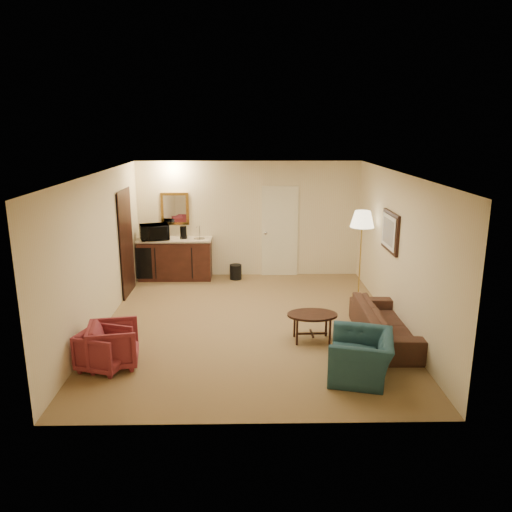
% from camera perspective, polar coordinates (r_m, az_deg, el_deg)
% --- Properties ---
extents(ground, '(6.00, 6.00, 0.00)m').
position_cam_1_polar(ground, '(8.75, -0.72, -7.78)').
color(ground, olive).
rests_on(ground, ground).
extents(room_walls, '(5.02, 6.01, 2.61)m').
position_cam_1_polar(room_walls, '(9.01, -1.41, 4.26)').
color(room_walls, beige).
rests_on(room_walls, ground).
extents(wetbar_cabinet, '(1.64, 0.58, 0.92)m').
position_cam_1_polar(wetbar_cabinet, '(11.31, -9.20, -0.31)').
color(wetbar_cabinet, '#3B1A13').
rests_on(wetbar_cabinet, ground).
extents(sofa, '(0.60, 1.95, 0.76)m').
position_cam_1_polar(sofa, '(8.26, 14.50, -6.85)').
color(sofa, black).
rests_on(sofa, ground).
extents(teal_armchair, '(0.82, 1.07, 0.83)m').
position_cam_1_polar(teal_armchair, '(7.01, 11.95, -10.37)').
color(teal_armchair, '#224A55').
rests_on(teal_armchair, ground).
extents(rose_chair_near, '(0.74, 0.77, 0.69)m').
position_cam_1_polar(rose_chair_near, '(7.50, -15.97, -9.50)').
color(rose_chair_near, maroon).
rests_on(rose_chair_near, ground).
extents(rose_chair_far, '(0.73, 0.76, 0.63)m').
position_cam_1_polar(rose_chair_far, '(7.44, -16.98, -10.00)').
color(rose_chair_far, maroon).
rests_on(rose_chair_far, ground).
extents(coffee_table, '(0.82, 0.56, 0.46)m').
position_cam_1_polar(coffee_table, '(8.09, 6.41, -8.08)').
color(coffee_table, black).
rests_on(coffee_table, ground).
extents(floor_lamp, '(0.59, 0.59, 1.76)m').
position_cam_1_polar(floor_lamp, '(10.06, 11.85, 0.17)').
color(floor_lamp, '#B3923B').
rests_on(floor_lamp, ground).
extents(waste_bin, '(0.29, 0.29, 0.33)m').
position_cam_1_polar(waste_bin, '(11.21, -2.34, -1.83)').
color(waste_bin, black).
rests_on(waste_bin, ground).
extents(microwave, '(0.68, 0.51, 0.41)m').
position_cam_1_polar(microwave, '(11.15, -11.56, 2.89)').
color(microwave, black).
rests_on(microwave, wetbar_cabinet).
extents(coffee_maker, '(0.16, 0.16, 0.28)m').
position_cam_1_polar(coffee_maker, '(11.16, -8.30, 2.68)').
color(coffee_maker, black).
rests_on(coffee_maker, wetbar_cabinet).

